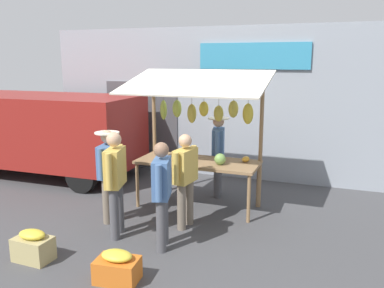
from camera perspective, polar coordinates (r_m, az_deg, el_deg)
The scene contains 11 objects.
ground_plane at distance 7.51m, azimuth 0.81°, elevation -8.92°, with size 40.00×40.00×0.00m, color #424244.
street_backdrop at distance 9.17m, azimuth 5.28°, elevation 5.82°, with size 9.00×0.30×3.40m.
market_stall at distance 7.15m, azimuth 1.19°, elevation 3.00°, with size 2.50×1.46×2.50m.
vendor_with_sunhat at distance 7.87m, azimuth 3.76°, elevation -0.77°, with size 0.42×0.67×1.61m.
shopper_in_grey_tee at distance 5.67m, azimuth -4.33°, elevation -6.38°, with size 0.34×0.65×1.57m.
shopper_with_ponytail at distance 6.38m, azimuth -0.96°, elevation -4.43°, with size 0.28×0.66×1.54m.
shopper_in_striped_shirt at distance 6.13m, azimuth -10.89°, elevation -4.66°, with size 0.34×0.68×1.64m.
shopper_with_shopping_bag at distance 6.76m, azimuth -11.84°, elevation -3.47°, with size 0.40×0.67×1.56m.
parked_van at distance 9.93m, azimuth -20.97°, elevation 2.19°, with size 4.45×1.97×1.88m.
produce_crate_near at distance 5.20m, azimuth -10.64°, elevation -16.94°, with size 0.56×0.41×0.40m.
produce_crate_side at distance 5.98m, azimuth -21.76°, elevation -13.44°, with size 0.52×0.35×0.43m.
Camera 1 is at (-2.36, 6.60, 2.69)m, focal length 37.33 mm.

